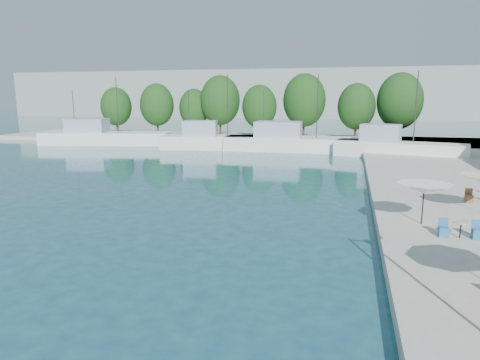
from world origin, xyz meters
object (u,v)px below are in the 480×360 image
(trawler_04, at_px, (396,148))
(trawler_03, at_px, (297,143))
(trawler_01, at_px, (103,137))
(trawler_02, at_px, (214,141))
(umbrella_white, at_px, (424,189))

(trawler_04, bearing_deg, trawler_03, 177.50)
(trawler_01, bearing_deg, trawler_02, -16.84)
(trawler_01, distance_m, umbrella_white, 52.03)
(trawler_02, height_order, umbrella_white, trawler_02)
(trawler_03, distance_m, trawler_04, 12.35)
(umbrella_white, bearing_deg, trawler_03, 107.32)
(trawler_03, xyz_separation_m, umbrella_white, (10.37, -33.25, 1.36))
(trawler_04, relative_size, umbrella_white, 5.50)
(trawler_02, xyz_separation_m, trawler_03, (11.17, 0.53, -0.00))
(trawler_03, distance_m, umbrella_white, 34.86)
(trawler_03, relative_size, trawler_04, 1.33)
(trawler_02, bearing_deg, trawler_01, 163.81)
(trawler_01, bearing_deg, trawler_04, -18.24)
(trawler_01, relative_size, trawler_03, 0.97)
(trawler_01, relative_size, trawler_02, 1.26)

